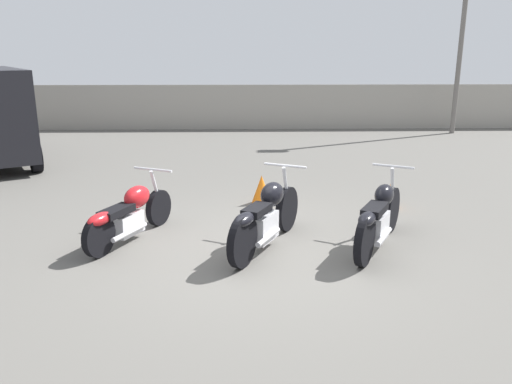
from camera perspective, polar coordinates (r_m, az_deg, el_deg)
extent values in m
plane|color=#5B5954|center=(6.83, 0.17, -6.74)|extent=(60.00, 60.00, 0.00)
cube|color=#9E998E|center=(18.09, -1.05, 9.68)|extent=(40.00, 0.04, 1.57)
cylinder|color=slate|center=(18.36, 22.59, 17.34)|extent=(0.16, 0.16, 7.14)
cylinder|color=black|center=(7.91, -11.06, -1.76)|extent=(0.32, 0.55, 0.56)
cylinder|color=black|center=(6.87, -17.52, -4.86)|extent=(0.32, 0.55, 0.56)
cube|color=silver|center=(7.33, -14.37, -3.57)|extent=(0.39, 0.54, 0.31)
ellipsoid|color=red|center=(7.41, -13.45, -0.55)|extent=(0.46, 0.57, 0.32)
cube|color=black|center=(7.08, -15.65, -2.13)|extent=(0.45, 0.60, 0.10)
ellipsoid|color=red|center=(6.83, -17.40, -2.97)|extent=(0.36, 0.48, 0.16)
cylinder|color=silver|center=(7.67, -11.71, 2.54)|extent=(0.62, 0.31, 0.04)
cylinder|color=silver|center=(7.79, -11.38, 0.36)|extent=(0.15, 0.24, 0.61)
cylinder|color=silver|center=(7.18, -14.24, -4.45)|extent=(0.37, 0.69, 0.07)
cylinder|color=black|center=(7.52, 3.55, -1.94)|extent=(0.39, 0.65, 0.68)
cylinder|color=black|center=(6.23, -1.55, -5.65)|extent=(0.39, 0.65, 0.68)
cube|color=silver|center=(6.81, 0.99, -4.08)|extent=(0.42, 0.57, 0.37)
ellipsoid|color=black|center=(6.91, 1.86, -0.27)|extent=(0.47, 0.55, 0.34)
cube|color=black|center=(6.49, 0.09, -2.08)|extent=(0.44, 0.55, 0.10)
ellipsoid|color=black|center=(6.18, -1.36, -3.16)|extent=(0.38, 0.48, 0.16)
cylinder|color=silver|center=(7.26, 3.34, 3.04)|extent=(0.60, 0.32, 0.04)
cylinder|color=silver|center=(7.38, 3.45, 0.51)|extent=(0.16, 0.25, 0.67)
cylinder|color=silver|center=(6.66, 1.41, -5.16)|extent=(0.36, 0.63, 0.07)
cylinder|color=black|center=(7.76, 15.22, -1.94)|extent=(0.41, 0.63, 0.67)
cylinder|color=black|center=(6.42, 12.33, -5.40)|extent=(0.41, 0.63, 0.67)
cube|color=silver|center=(7.03, 13.75, -3.94)|extent=(0.43, 0.55, 0.37)
ellipsoid|color=black|center=(7.14, 14.44, -0.33)|extent=(0.43, 0.49, 0.30)
cube|color=black|center=(6.70, 13.41, -1.95)|extent=(0.48, 0.60, 0.10)
ellipsoid|color=black|center=(6.37, 12.59, -3.00)|extent=(0.39, 0.48, 0.16)
cylinder|color=silver|center=(7.50, 15.41, 2.86)|extent=(0.54, 0.32, 0.04)
cylinder|color=silver|center=(7.62, 15.31, 0.42)|extent=(0.17, 0.25, 0.67)
cylinder|color=silver|center=(6.89, 14.39, -4.96)|extent=(0.38, 0.61, 0.07)
cylinder|color=black|center=(16.39, -26.05, 6.01)|extent=(0.54, 0.72, 0.70)
cylinder|color=black|center=(12.37, -23.89, 3.68)|extent=(0.54, 0.72, 0.70)
cone|color=orange|center=(8.92, 0.64, 0.31)|extent=(0.36, 0.36, 0.51)
cone|color=orange|center=(8.92, 15.21, -0.17)|extent=(0.28, 0.28, 0.53)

